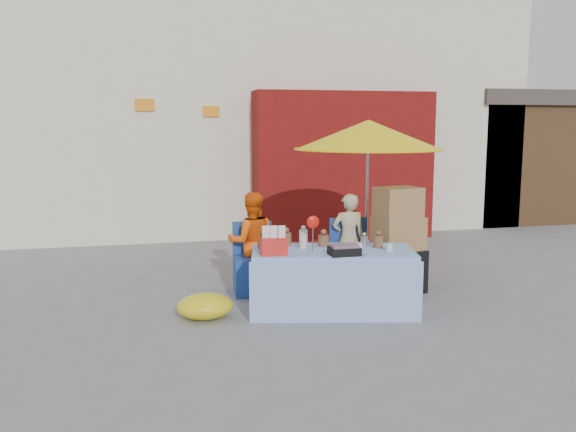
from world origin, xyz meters
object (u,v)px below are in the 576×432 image
object	(u,v)px
vendor_beige	(348,239)
umbrella	(368,135)
chair_right	(352,267)
vendor_orange	(252,242)
market_table	(332,280)
chair_left	(254,272)
box_stack	(398,244)

from	to	relation	value
vendor_beige	umbrella	xyz separation A→B (m)	(0.30, 0.15, 1.31)
chair_right	vendor_beige	world-z (taller)	vendor_beige
chair_right	vendor_orange	xyz separation A→B (m)	(-1.25, 0.13, 0.35)
market_table	chair_left	world-z (taller)	market_table
umbrella	market_table	bearing A→B (deg)	-125.46
market_table	vendor_orange	size ratio (longest dim) A/B	1.58
chair_left	box_stack	xyz separation A→B (m)	(1.71, -0.35, 0.34)
vendor_beige	box_stack	distance (m)	0.67
chair_left	chair_right	distance (m)	1.25
chair_right	box_stack	world-z (taller)	box_stack
umbrella	box_stack	size ratio (longest dim) A/B	1.62
vendor_orange	vendor_beige	world-z (taller)	vendor_orange
chair_right	box_stack	bearing A→B (deg)	-32.59
chair_left	vendor_orange	bearing A→B (deg)	94.71
chair_right	vendor_beige	bearing A→B (deg)	94.71
chair_right	vendor_beige	size ratio (longest dim) A/B	0.73
market_table	box_stack	distance (m)	1.18
umbrella	vendor_orange	bearing A→B (deg)	-174.47
vendor_beige	chair_left	bearing A→B (deg)	10.35
vendor_beige	umbrella	bearing A→B (deg)	-149.22
vendor_orange	vendor_beige	xyz separation A→B (m)	(1.25, 0.00, -0.02)
chair_right	vendor_beige	distance (m)	0.36
chair_left	box_stack	distance (m)	1.78
chair_left	umbrella	distance (m)	2.27
vendor_beige	box_stack	world-z (taller)	box_stack
market_table	chair_left	distance (m)	1.15
market_table	chair_left	bearing A→B (deg)	140.64
market_table	chair_right	world-z (taller)	market_table
chair_left	vendor_orange	size ratio (longest dim) A/B	0.70
umbrella	box_stack	xyz separation A→B (m)	(0.16, -0.63, -1.30)
chair_left	umbrella	bearing A→B (deg)	14.62
market_table	chair_left	xyz separation A→B (m)	(-0.70, 0.91, -0.10)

